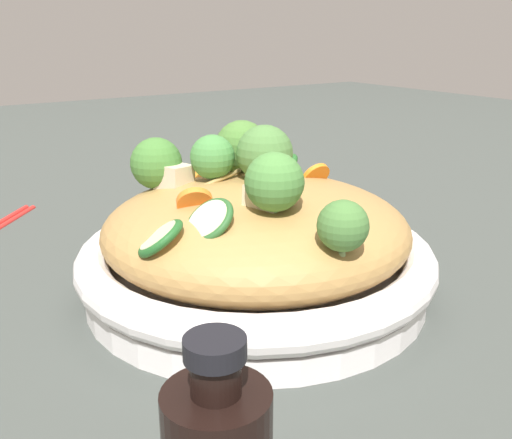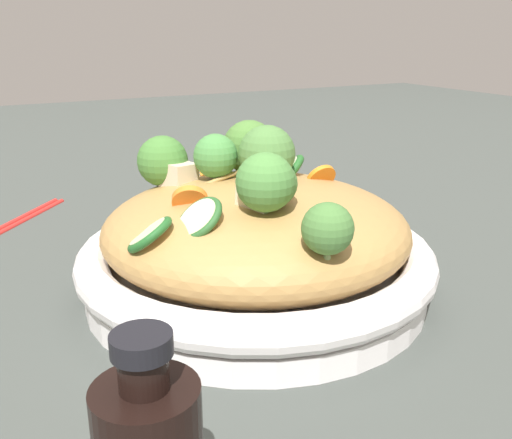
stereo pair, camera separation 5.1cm
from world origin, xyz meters
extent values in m
plane|color=#404642|center=(0.00, 0.00, 0.00)|extent=(3.00, 3.00, 0.00)
cylinder|color=white|center=(0.00, 0.00, 0.01)|extent=(0.30, 0.30, 0.02)
torus|color=white|center=(0.00, 0.00, 0.04)|extent=(0.32, 0.32, 0.03)
ellipsoid|color=#AC8147|center=(0.00, 0.00, 0.06)|extent=(0.27, 0.27, 0.08)
torus|color=#B1854A|center=(0.00, -0.02, 0.09)|extent=(0.08, 0.08, 0.02)
torus|color=#AA884A|center=(-0.02, 0.06, 0.09)|extent=(0.09, 0.09, 0.03)
cone|color=#A4BF71|center=(-0.01, -0.05, 0.10)|extent=(0.02, 0.02, 0.02)
sphere|color=#487D3B|center=(-0.01, -0.05, 0.12)|extent=(0.05, 0.05, 0.04)
cone|color=#9CB572|center=(-0.01, -0.12, 0.08)|extent=(0.02, 0.02, 0.02)
sphere|color=#477839|center=(-0.01, -0.12, 0.10)|extent=(0.05, 0.05, 0.04)
cone|color=#A3C37C|center=(-0.02, 0.04, 0.10)|extent=(0.02, 0.02, 0.02)
sphere|color=#478842|center=(-0.02, 0.04, 0.12)|extent=(0.05, 0.05, 0.04)
cone|color=#98C379|center=(0.02, 0.01, 0.10)|extent=(0.02, 0.02, 0.01)
sphere|color=#4D7D3E|center=(0.02, 0.01, 0.12)|extent=(0.06, 0.06, 0.05)
cone|color=#98C26F|center=(-0.06, 0.08, 0.09)|extent=(0.03, 0.03, 0.01)
sphere|color=#447A34|center=(-0.06, 0.08, 0.11)|extent=(0.05, 0.05, 0.05)
cone|color=#A1C074|center=(0.03, 0.06, 0.10)|extent=(0.02, 0.02, 0.01)
sphere|color=#4B7A34|center=(0.03, 0.06, 0.12)|extent=(0.05, 0.05, 0.05)
cone|color=#9FC476|center=(-0.02, -0.06, 0.10)|extent=(0.02, 0.02, 0.02)
sphere|color=#4C853E|center=(-0.02, -0.06, 0.12)|extent=(0.05, 0.05, 0.05)
cylinder|color=orange|center=(0.07, 0.01, 0.10)|extent=(0.03, 0.02, 0.03)
cylinder|color=orange|center=(-0.06, -0.01, 0.10)|extent=(0.03, 0.03, 0.03)
cylinder|color=orange|center=(-0.01, 0.07, 0.10)|extent=(0.03, 0.03, 0.01)
cylinder|color=beige|center=(-0.11, -0.04, 0.09)|extent=(0.04, 0.04, 0.02)
torus|color=#215A24|center=(-0.11, -0.04, 0.09)|extent=(0.05, 0.05, 0.03)
cylinder|color=beige|center=(0.05, 0.03, 0.10)|extent=(0.04, 0.04, 0.03)
torus|color=#225D24|center=(0.05, 0.03, 0.10)|extent=(0.04, 0.05, 0.03)
cylinder|color=beige|center=(-0.07, -0.05, 0.10)|extent=(0.03, 0.04, 0.03)
torus|color=#295A29|center=(-0.07, -0.05, 0.10)|extent=(0.04, 0.04, 0.03)
cube|color=beige|center=(0.00, -0.03, 0.11)|extent=(0.03, 0.03, 0.02)
cube|color=beige|center=(-0.02, -0.04, 0.10)|extent=(0.04, 0.04, 0.02)
cube|color=beige|center=(-0.05, 0.06, 0.10)|extent=(0.03, 0.04, 0.03)
cylinder|color=black|center=(-0.17, -0.22, 0.10)|extent=(0.02, 0.02, 0.02)
cylinder|color=black|center=(-0.17, -0.22, 0.11)|extent=(0.03, 0.03, 0.01)
camera|label=1|loc=(-0.27, -0.40, 0.23)|focal=40.63mm
camera|label=2|loc=(-0.22, -0.43, 0.23)|focal=40.63mm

